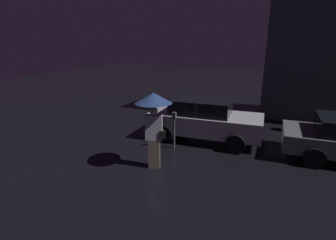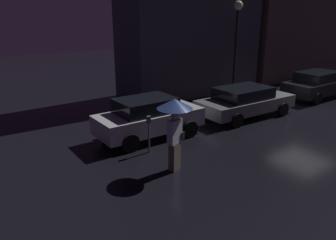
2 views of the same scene
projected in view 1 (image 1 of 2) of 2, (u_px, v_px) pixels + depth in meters
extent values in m
cube|color=#B7B7BF|center=(205.00, 123.00, 9.59)|extent=(4.08, 1.81, 0.68)
cube|color=black|center=(201.00, 106.00, 9.48)|extent=(2.14, 1.54, 0.52)
cylinder|color=black|center=(242.00, 129.00, 9.96)|extent=(0.64, 0.22, 0.64)
cylinder|color=black|center=(235.00, 144.00, 8.49)|extent=(0.64, 0.22, 0.64)
cylinder|color=black|center=(181.00, 122.00, 10.88)|extent=(0.64, 0.22, 0.64)
cylinder|color=black|center=(165.00, 134.00, 9.41)|extent=(0.64, 0.22, 0.64)
cylinder|color=black|center=(308.00, 137.00, 9.14)|extent=(0.61, 0.22, 0.61)
cylinder|color=black|center=(314.00, 158.00, 7.51)|extent=(0.61, 0.22, 0.61)
cube|color=#66564C|center=(154.00, 153.00, 7.50)|extent=(0.37, 0.31, 0.86)
cube|color=#B2B7C6|center=(154.00, 127.00, 7.27)|extent=(0.51, 0.35, 0.72)
sphere|color=tan|center=(154.00, 111.00, 7.14)|extent=(0.23, 0.23, 0.23)
cylinder|color=black|center=(154.00, 118.00, 7.19)|extent=(0.02, 0.02, 0.84)
cone|color=navy|center=(153.00, 98.00, 7.03)|extent=(1.03, 1.03, 0.28)
cube|color=black|center=(162.00, 135.00, 7.23)|extent=(0.18, 0.15, 0.22)
cylinder|color=#4C5154|center=(174.00, 134.00, 8.82)|extent=(0.06, 0.06, 1.06)
cube|color=#4C5154|center=(174.00, 116.00, 8.63)|extent=(0.12, 0.10, 0.22)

